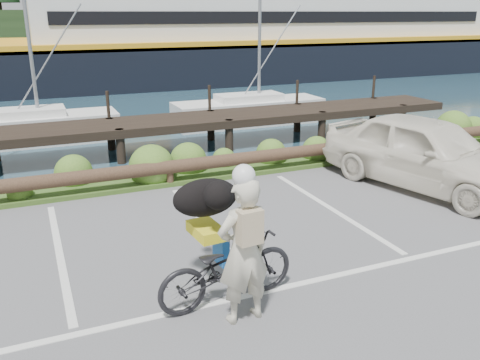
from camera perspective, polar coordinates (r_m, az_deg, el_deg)
name	(u,v)px	position (r m, az deg, el deg)	size (l,w,h in m)	color
ground	(254,279)	(7.69, 1.59, -11.03)	(72.00, 72.00, 0.00)	#545456
harbor_backdrop	(40,38)	(84.69, -21.52, 14.60)	(170.00, 160.00, 30.00)	#1B3442
vegetation_strip	(162,175)	(12.30, -8.70, 0.53)	(34.00, 1.60, 0.10)	#3D5B21
log_rail	(170,186)	(11.67, -7.82, -0.67)	(32.00, 0.30, 0.60)	#443021
bicycle	(227,267)	(6.89, -1.49, -9.79)	(0.69, 1.98, 1.04)	black
cyclist	(244,251)	(6.33, 0.40, -8.00)	(0.70, 0.46, 1.92)	beige
dog	(206,198)	(7.09, -3.89, -1.98)	(0.94, 0.46, 0.54)	black
parked_car	(426,152)	(12.00, 20.15, 2.95)	(1.92, 4.78, 1.63)	silver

